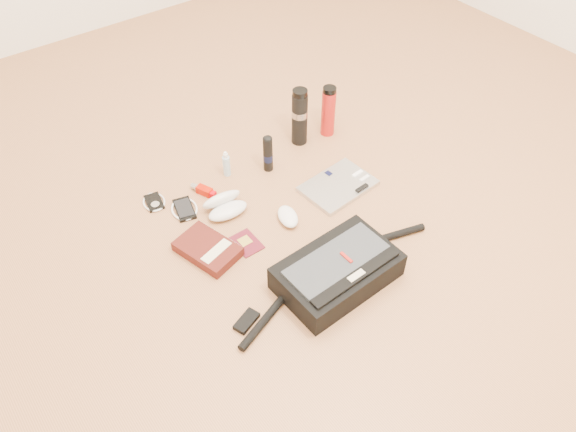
{
  "coord_description": "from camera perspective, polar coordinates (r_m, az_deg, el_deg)",
  "views": [
    {
      "loc": [
        -0.92,
        -1.1,
        1.55
      ],
      "look_at": [
        -0.03,
        0.07,
        0.06
      ],
      "focal_mm": 35.0,
      "sensor_mm": 36.0,
      "label": 1
    }
  ],
  "objects": [
    {
      "name": "ipod",
      "position": [
        2.29,
        -13.45,
        1.39
      ],
      "size": [
        0.1,
        0.11,
        0.01
      ],
      "rotation": [
        0.0,
        0.0,
        -0.21
      ],
      "color": "black",
      "rests_on": "ground"
    },
    {
      "name": "spray_bottle",
      "position": [
        2.34,
        -6.26,
        5.19
      ],
      "size": [
        0.04,
        0.04,
        0.12
      ],
      "rotation": [
        0.0,
        0.0,
        -0.23
      ],
      "color": "#A0C2D7",
      "rests_on": "ground"
    },
    {
      "name": "passport",
      "position": [
        2.09,
        -4.25,
        -2.74
      ],
      "size": [
        0.09,
        0.12,
        0.01
      ],
      "rotation": [
        0.0,
        0.0,
        -0.0
      ],
      "color": "#520F1C",
      "rests_on": "ground"
    },
    {
      "name": "phone",
      "position": [
        2.24,
        -10.49,
        0.72
      ],
      "size": [
        0.12,
        0.14,
        0.01
      ],
      "rotation": [
        0.0,
        0.0,
        -0.26
      ],
      "color": "black",
      "rests_on": "ground"
    },
    {
      "name": "messenger_bag",
      "position": [
        1.94,
        5.0,
        -5.65
      ],
      "size": [
        0.85,
        0.27,
        0.12
      ],
      "rotation": [
        0.0,
        0.0,
        0.03
      ],
      "color": "black",
      "rests_on": "ground"
    },
    {
      "name": "ground",
      "position": [
        2.12,
        1.85,
        -1.83
      ],
      "size": [
        4.0,
        4.0,
        0.0
      ],
      "primitive_type": "plane",
      "color": "#A66E45",
      "rests_on": "ground"
    },
    {
      "name": "thermos_red",
      "position": [
        2.52,
        4.12,
        10.57
      ],
      "size": [
        0.08,
        0.08,
        0.24
      ],
      "rotation": [
        0.0,
        0.0,
        0.37
      ],
      "color": "#AD1A17",
      "rests_on": "ground"
    },
    {
      "name": "mouse",
      "position": [
        2.15,
        -0.02,
        -0.06
      ],
      "size": [
        0.11,
        0.14,
        0.04
      ],
      "rotation": [
        0.0,
        0.0,
        -0.32
      ],
      "color": "white",
      "rests_on": "ground"
    },
    {
      "name": "book",
      "position": [
        2.06,
        -8.12,
        -3.31
      ],
      "size": [
        0.2,
        0.26,
        0.04
      ],
      "rotation": [
        0.0,
        0.0,
        0.27
      ],
      "color": "#41110D",
      "rests_on": "ground"
    },
    {
      "name": "inhaler",
      "position": [
        2.29,
        -8.58,
        2.6
      ],
      "size": [
        0.07,
        0.12,
        0.03
      ],
      "rotation": [
        0.0,
        0.0,
        0.39
      ],
      "color": "#A20F00",
      "rests_on": "ground"
    },
    {
      "name": "sunglasses_case",
      "position": [
        2.19,
        -6.45,
        1.1
      ],
      "size": [
        0.17,
        0.15,
        0.09
      ],
      "rotation": [
        0.0,
        0.0,
        -0.09
      ],
      "color": "silver",
      "rests_on": "ground"
    },
    {
      "name": "aerosol_can",
      "position": [
        2.33,
        -2.05,
        6.38
      ],
      "size": [
        0.05,
        0.05,
        0.17
      ],
      "rotation": [
        0.0,
        0.0,
        -0.41
      ],
      "color": "black",
      "rests_on": "ground"
    },
    {
      "name": "thermos_black",
      "position": [
        2.45,
        1.19,
        10.06
      ],
      "size": [
        0.08,
        0.08,
        0.27
      ],
      "rotation": [
        0.0,
        0.0,
        0.23
      ],
      "color": "black",
      "rests_on": "ground"
    },
    {
      "name": "laptop",
      "position": [
        2.3,
        5.14,
        3.07
      ],
      "size": [
        0.3,
        0.22,
        0.03
      ],
      "rotation": [
        0.0,
        0.0,
        0.07
      ],
      "color": "#B7B7BA",
      "rests_on": "ground"
    }
  ]
}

